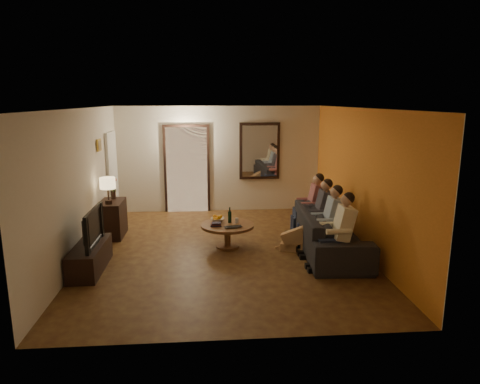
{
  "coord_description": "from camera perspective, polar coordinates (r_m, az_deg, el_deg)",
  "views": [
    {
      "loc": [
        -0.33,
        -7.5,
        2.75
      ],
      "look_at": [
        0.3,
        0.3,
        1.05
      ],
      "focal_mm": 32.0,
      "sensor_mm": 36.0,
      "label": 1
    }
  ],
  "objects": [
    {
      "name": "mirror_frame",
      "position": [
        10.62,
        2.63,
        5.47
      ],
      "size": [
        1.0,
        0.05,
        1.4
      ],
      "primitive_type": "cube",
      "color": "black",
      "rests_on": "back_wall"
    },
    {
      "name": "flower_vase",
      "position": [
        9.18,
        -16.59,
        0.45
      ],
      "size": [
        0.14,
        0.14,
        0.44
      ],
      "primitive_type": null,
      "color": "red",
      "rests_on": "dresser"
    },
    {
      "name": "ceiling",
      "position": [
        7.51,
        -2.14,
        11.1
      ],
      "size": [
        5.0,
        6.0,
        0.01
      ],
      "primitive_type": "cube",
      "color": "white",
      "rests_on": "back_wall"
    },
    {
      "name": "tv_stand",
      "position": [
        7.49,
        -19.38,
        -8.24
      ],
      "size": [
        0.45,
        1.29,
        0.43
      ],
      "primitive_type": "cube",
      "color": "black",
      "rests_on": "floor"
    },
    {
      "name": "coffee_table",
      "position": [
        8.14,
        -1.68,
        -5.83
      ],
      "size": [
        1.28,
        1.28,
        0.45
      ],
      "primitive_type": "cylinder",
      "rotation": [
        0.0,
        0.0,
        0.34
      ],
      "color": "brown",
      "rests_on": "floor"
    },
    {
      "name": "orange_accent",
      "position": [
        8.14,
        15.73,
        1.53
      ],
      "size": [
        0.01,
        6.0,
        2.6
      ],
      "primitive_type": "cube",
      "color": "orange",
      "rests_on": "right_wall"
    },
    {
      "name": "oranges",
      "position": [
        8.25,
        -3.02,
        -3.23
      ],
      "size": [
        0.2,
        0.2,
        0.08
      ],
      "primitive_type": null,
      "color": "#FF9F15",
      "rests_on": "bowl"
    },
    {
      "name": "door_trim",
      "position": [
        10.62,
        -7.09,
        2.94
      ],
      "size": [
        1.12,
        0.04,
        2.22
      ],
      "primitive_type": "cube",
      "color": "black",
      "rests_on": "floor"
    },
    {
      "name": "right_wall",
      "position": [
        8.15,
        15.79,
        1.53
      ],
      "size": [
        0.02,
        6.0,
        2.6
      ],
      "primitive_type": "cube",
      "color": "beige",
      "rests_on": "floor"
    },
    {
      "name": "bowl",
      "position": [
        8.27,
        -3.01,
        -3.69
      ],
      "size": [
        0.26,
        0.26,
        0.06
      ],
      "primitive_type": "imported",
      "color": "white",
      "rests_on": "coffee_table"
    },
    {
      "name": "book_stack",
      "position": [
        7.96,
        -3.24,
        -4.3
      ],
      "size": [
        0.2,
        0.15,
        0.07
      ],
      "primitive_type": null,
      "color": "black",
      "rests_on": "coffee_table"
    },
    {
      "name": "wine_glass",
      "position": [
        8.12,
        -0.43,
        -3.84
      ],
      "size": [
        0.06,
        0.06,
        0.1
      ],
      "primitive_type": "cylinder",
      "color": "silver",
      "rests_on": "coffee_table"
    },
    {
      "name": "person_c",
      "position": [
        8.25,
        10.63,
        -3.07
      ],
      "size": [
        0.6,
        0.4,
        1.2
      ],
      "primitive_type": null,
      "color": "tan",
      "rests_on": "sofa"
    },
    {
      "name": "front_wall",
      "position": [
        4.74,
        -0.43,
        -5.53
      ],
      "size": [
        5.0,
        0.02,
        2.6
      ],
      "primitive_type": "cube",
      "color": "beige",
      "rests_on": "floor"
    },
    {
      "name": "floor",
      "position": [
        8.0,
        -1.99,
        -7.87
      ],
      "size": [
        5.0,
        6.0,
        0.01
      ],
      "primitive_type": "cube",
      "color": "#452212",
      "rests_on": "ground"
    },
    {
      "name": "art_canvas",
      "position": [
        9.1,
        -18.19,
        5.97
      ],
      "size": [
        0.01,
        0.22,
        0.18
      ],
      "primitive_type": "cube",
      "color": "brown",
      "rests_on": "left_wall"
    },
    {
      "name": "kitchen_doorway",
      "position": [
        10.63,
        -7.09,
        2.95
      ],
      "size": [
        1.0,
        0.06,
        2.1
      ],
      "primitive_type": "cube",
      "color": "#FFE0A5",
      "rests_on": "floor"
    },
    {
      "name": "back_wall",
      "position": [
        10.61,
        -2.79,
        4.37
      ],
      "size": [
        5.0,
        0.02,
        2.6
      ],
      "primitive_type": "cube",
      "color": "beige",
      "rests_on": "floor"
    },
    {
      "name": "person_d",
      "position": [
        8.81,
        9.62,
        -2.05
      ],
      "size": [
        0.6,
        0.4,
        1.2
      ],
      "primitive_type": null,
      "color": "tan",
      "rests_on": "sofa"
    },
    {
      "name": "fridge_glimpse",
      "position": [
        10.65,
        -5.72,
        2.18
      ],
      "size": [
        0.45,
        0.03,
        1.7
      ],
      "primitive_type": "cube",
      "color": "silver",
      "rests_on": "floor"
    },
    {
      "name": "tv",
      "position": [
        7.34,
        -19.66,
        -4.45
      ],
      "size": [
        1.04,
        0.14,
        0.6
      ],
      "primitive_type": "imported",
      "rotation": [
        0.0,
        0.0,
        1.57
      ],
      "color": "black",
      "rests_on": "tv_stand"
    },
    {
      "name": "left_wall",
      "position": [
        7.95,
        -20.38,
        0.96
      ],
      "size": [
        0.02,
        6.0,
        2.6
      ],
      "primitive_type": "cube",
      "color": "beige",
      "rests_on": "floor"
    },
    {
      "name": "dresser",
      "position": [
        9.11,
        -16.64,
        -3.45
      ],
      "size": [
        0.45,
        0.82,
        0.73
      ],
      "primitive_type": "cube",
      "color": "black",
      "rests_on": "floor"
    },
    {
      "name": "mirror_glass",
      "position": [
        10.59,
        2.65,
        5.45
      ],
      "size": [
        0.86,
        0.02,
        1.26
      ],
      "primitive_type": "cube",
      "color": "white",
      "rests_on": "back_wall"
    },
    {
      "name": "dog",
      "position": [
        7.98,
        7.25,
        -5.89
      ],
      "size": [
        0.61,
        0.42,
        0.56
      ],
      "primitive_type": null,
      "rotation": [
        0.0,
        0.0,
        -0.36
      ],
      "color": "#AD7050",
      "rests_on": "floor"
    },
    {
      "name": "laptop",
      "position": [
        7.81,
        -0.85,
        -4.78
      ],
      "size": [
        0.36,
        0.27,
        0.03
      ],
      "primitive_type": "imported",
      "rotation": [
        0.0,
        0.0,
        0.19
      ],
      "color": "black",
      "rests_on": "coffee_table"
    },
    {
      "name": "sofa",
      "position": [
        8.06,
        11.81,
        -5.13
      ],
      "size": [
        2.64,
        1.17,
        0.75
      ],
      "primitive_type": "imported",
      "rotation": [
        0.0,
        0.0,
        1.51
      ],
      "color": "black",
      "rests_on": "floor"
    },
    {
      "name": "wine_bottle",
      "position": [
        8.13,
        -1.38,
        -3.05
      ],
      "size": [
        0.07,
        0.07,
        0.31
      ],
      "primitive_type": null,
      "color": "black",
      "rests_on": "coffee_table"
    },
    {
      "name": "white_door",
      "position": [
        10.18,
        -16.62,
        1.95
      ],
      "size": [
        0.06,
        0.85,
        2.04
      ],
      "primitive_type": "cube",
      "color": "white",
      "rests_on": "floor"
    },
    {
      "name": "person_b",
      "position": [
        7.69,
        11.79,
        -4.24
      ],
      "size": [
        0.6,
        0.4,
        1.2
      ],
      "primitive_type": null,
      "color": "tan",
      "rests_on": "sofa"
    },
    {
      "name": "table_lamp",
      "position": [
        8.75,
        -17.19,
        0.18
      ],
      "size": [
        0.3,
        0.3,
        0.54
      ],
      "primitive_type": null,
      "color": "beige",
      "rests_on": "dresser"
    },
    {
      "name": "framed_art",
      "position": [
        9.11,
        -18.28,
        5.96
      ],
      "size": [
        0.03,
        0.28,
        0.24
      ],
      "primitive_type": "cube",
      "color": "#B28C33",
      "rests_on": "left_wall"
    },
    {
      "name": "person_a",
      "position": [
        7.15,
        13.13,
        -5.58
      ],
      "size": [
        0.6,
        0.4,
        1.2
      ],
      "primitive_type": null,
      "color": "tan",
      "rests_on": "sofa"
    }
  ]
}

